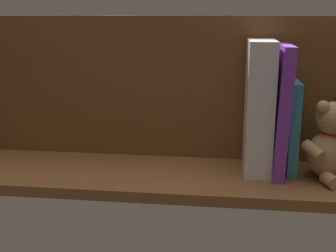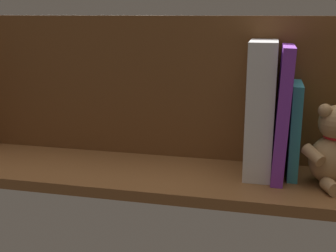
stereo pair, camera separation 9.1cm
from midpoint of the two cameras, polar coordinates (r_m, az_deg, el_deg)
The scene contains 6 objects.
ground_plane at distance 94.20cm, azimuth 2.78°, elevation -6.41°, with size 108.21×24.88×2.20cm, color brown.
shelf_back_panel at distance 99.46cm, azimuth 3.98°, elevation 4.85°, with size 108.21×1.50×31.77cm, color brown.
teddy_bear at distance 91.23cm, azimuth 23.46°, elevation -2.91°, with size 12.28×12.26×16.07cm.
book_4 at distance 93.59cm, azimuth 18.70°, elevation -0.50°, with size 2.00×10.88×19.01cm, color teal.
book_5 at distance 91.04cm, azimuth 17.36°, elevation 1.58°, with size 2.32×13.91×26.34cm, color purple.
dictionary_thick_white at distance 91.29cm, azimuth 14.68°, elevation 2.07°, with size 5.40×12.57×27.16cm, color silver.
Camera 2 is at (-20.16, 85.80, 32.45)cm, focal length 47.20 mm.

